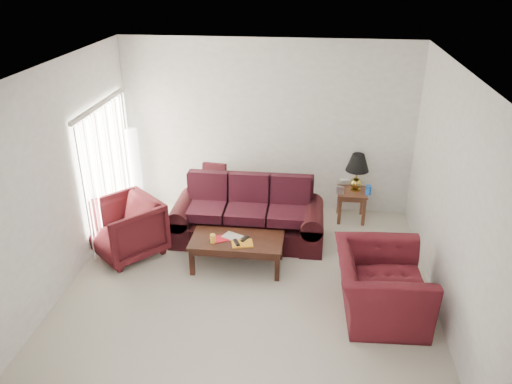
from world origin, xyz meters
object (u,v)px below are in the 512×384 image
sofa (247,212)px  end_table (351,205)px  coffee_table (237,253)px  floor_lamp (135,168)px  armchair_right (380,285)px  armchair_left (126,228)px

sofa → end_table: sofa is taller
sofa → coffee_table: 0.83m
floor_lamp → armchair_right: floor_lamp is taller
coffee_table → floor_lamp: bearing=153.6°
sofa → end_table: bearing=29.6°
sofa → floor_lamp: bearing=157.6°
end_table → coffee_table: (-1.74, -1.69, -0.04)m
end_table → armchair_right: size_ratio=0.42×
armchair_left → coffee_table: 1.75m
sofa → armchair_left: (-1.77, -0.63, -0.05)m
floor_lamp → armchair_left: (0.37, -1.58, -0.31)m
floor_lamp → armchair_left: 1.65m
sofa → armchair_left: sofa is taller
armchair_right → coffee_table: size_ratio=0.96×
coffee_table → end_table: bearing=57.7°
armchair_right → sofa: bearing=47.2°
end_table → armchair_left: 3.79m
floor_lamp → armchair_left: size_ratio=1.54×
end_table → coffee_table: size_ratio=0.40×
end_table → floor_lamp: bearing=179.3°
sofa → armchair_right: (1.91, -1.61, -0.08)m
end_table → coffee_table: end_table is taller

